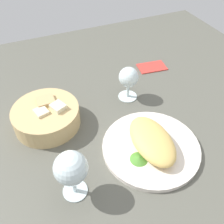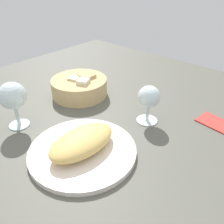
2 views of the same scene
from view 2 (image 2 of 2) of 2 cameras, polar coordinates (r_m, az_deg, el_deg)
name	(u,v)px [view 2 (image 2 of 2)]	position (r cm, az deg, el deg)	size (l,w,h in cm)	color
ground_plane	(99,135)	(69.13, -3.17, -5.65)	(140.00, 140.00, 2.00)	#56564C
plate	(83,151)	(61.76, -7.04, -9.24)	(27.36, 27.36, 1.40)	silver
omelette	(82,142)	(59.81, -7.23, -7.05)	(18.54, 10.47, 4.68)	#E3BB63
lettuce_garnish	(61,144)	(63.01, -12.25, -7.41)	(4.87, 4.87, 1.04)	#4B8B30
bread_basket	(80,87)	(87.53, -7.75, 6.07)	(20.00, 20.00, 7.68)	tan
wine_glass_near	(149,99)	(70.25, 8.82, 3.14)	(6.62, 6.62, 11.72)	silver
wine_glass_far	(13,97)	(72.09, -22.74, 3.28)	(7.85, 7.85, 13.91)	silver
folded_napkin	(217,123)	(78.47, 23.85, -2.38)	(11.00, 7.00, 0.80)	red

